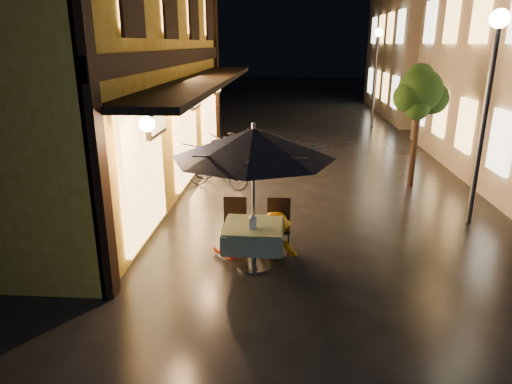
# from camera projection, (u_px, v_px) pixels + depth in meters

# --- Properties ---
(ground) EXTENTS (90.00, 90.00, 0.00)m
(ground) POSITION_uv_depth(u_px,v_px,m) (334.00, 261.00, 7.97)
(ground) COLOR black
(ground) RESTS_ON ground
(west_building) EXTENTS (5.90, 11.40, 7.40)m
(west_building) POSITION_uv_depth(u_px,v_px,m) (88.00, 39.00, 10.99)
(west_building) COLOR gold
(west_building) RESTS_ON ground
(east_building_far) EXTENTS (7.30, 10.30, 7.30)m
(east_building_far) POSITION_uv_depth(u_px,v_px,m) (453.00, 42.00, 23.39)
(east_building_far) COLOR #BFAF95
(east_building_far) RESTS_ON ground
(street_tree) EXTENTS (1.43, 1.20, 3.15)m
(street_tree) POSITION_uv_depth(u_px,v_px,m) (420.00, 94.00, 11.33)
(street_tree) COLOR black
(street_tree) RESTS_ON ground
(streetlamp_near) EXTENTS (0.36, 0.36, 4.23)m
(streetlamp_near) POSITION_uv_depth(u_px,v_px,m) (490.00, 82.00, 8.76)
(streetlamp_near) COLOR #59595E
(streetlamp_near) RESTS_ON ground
(streetlamp_far) EXTENTS (0.36, 0.36, 4.23)m
(streetlamp_far) POSITION_uv_depth(u_px,v_px,m) (377.00, 60.00, 20.13)
(streetlamp_far) COLOR #59595E
(streetlamp_far) RESTS_ON ground
(cafe_table) EXTENTS (0.99, 0.99, 0.78)m
(cafe_table) POSITION_uv_depth(u_px,v_px,m) (253.00, 235.00, 7.55)
(cafe_table) COLOR #59595E
(cafe_table) RESTS_ON ground
(patio_umbrella) EXTENTS (2.60, 2.60, 2.46)m
(patio_umbrella) POSITION_uv_depth(u_px,v_px,m) (253.00, 143.00, 7.07)
(patio_umbrella) COLOR #59595E
(patio_umbrella) RESTS_ON ground
(cafe_chair_left) EXTENTS (0.42, 0.42, 0.97)m
(cafe_chair_left) POSITION_uv_depth(u_px,v_px,m) (235.00, 221.00, 8.29)
(cafe_chair_left) COLOR black
(cafe_chair_left) RESTS_ON ground
(cafe_chair_right) EXTENTS (0.42, 0.42, 0.97)m
(cafe_chair_right) POSITION_uv_depth(u_px,v_px,m) (279.00, 222.00, 8.24)
(cafe_chair_right) COLOR black
(cafe_chair_right) RESTS_ON ground
(table_lantern) EXTENTS (0.16, 0.16, 0.25)m
(table_lantern) POSITION_uv_depth(u_px,v_px,m) (253.00, 220.00, 7.31)
(table_lantern) COLOR white
(table_lantern) RESTS_ON cafe_table
(person_orange) EXTENTS (0.71, 0.57, 1.41)m
(person_orange) POSITION_uv_depth(u_px,v_px,m) (231.00, 217.00, 8.02)
(person_orange) COLOR red
(person_orange) RESTS_ON ground
(person_yellow) EXTENTS (1.08, 0.71, 1.57)m
(person_yellow) POSITION_uv_depth(u_px,v_px,m) (275.00, 214.00, 7.96)
(person_yellow) COLOR #D48000
(person_yellow) RESTS_ON ground
(bicycle_0) EXTENTS (1.87, 1.14, 0.93)m
(bicycle_0) POSITION_uv_depth(u_px,v_px,m) (217.00, 170.00, 11.86)
(bicycle_0) COLOR #212228
(bicycle_0) RESTS_ON ground
(bicycle_1) EXTENTS (1.55, 0.79, 0.90)m
(bicycle_1) POSITION_uv_depth(u_px,v_px,m) (221.00, 163.00, 12.61)
(bicycle_1) COLOR black
(bicycle_1) RESTS_ON ground
(bicycle_2) EXTENTS (1.82, 0.87, 0.92)m
(bicycle_2) POSITION_uv_depth(u_px,v_px,m) (239.00, 154.00, 13.59)
(bicycle_2) COLOR black
(bicycle_2) RESTS_ON ground
(bicycle_3) EXTENTS (1.70, 0.65, 0.99)m
(bicycle_3) POSITION_uv_depth(u_px,v_px,m) (239.00, 149.00, 14.15)
(bicycle_3) COLOR black
(bicycle_3) RESTS_ON ground
(bicycle_4) EXTENTS (1.82, 0.79, 0.93)m
(bicycle_4) POSITION_uv_depth(u_px,v_px,m) (234.00, 143.00, 15.12)
(bicycle_4) COLOR black
(bicycle_4) RESTS_ON ground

